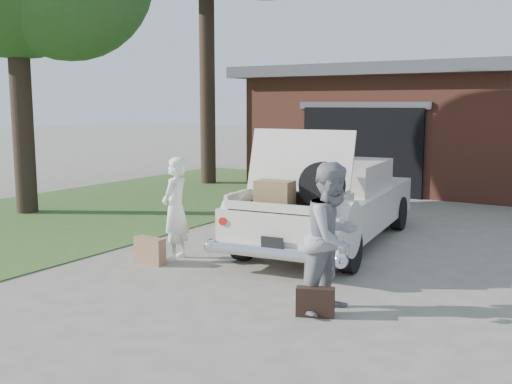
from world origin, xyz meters
The scene contains 8 objects.
ground centered at (0.00, 0.00, 0.00)m, with size 90.00×90.00×0.00m, color gray.
grass_strip centered at (-5.50, 3.00, 0.01)m, with size 6.00×16.00×0.02m, color #2D4C1E.
house centered at (0.98, 11.47, 1.67)m, with size 12.80×7.80×3.30m.
sedan centered at (0.17, 2.59, 0.70)m, with size 2.39×4.93×1.94m.
woman_left centered at (-1.30, 0.43, 0.77)m, with size 0.56×0.37×1.53m, color white.
woman_right centered at (1.61, -0.36, 0.84)m, with size 0.82×0.64×1.68m, color gray.
suitcase_left centered at (-1.47, 0.05, 0.19)m, with size 0.50×0.16×0.39m, color #9B6E4F.
suitcase_right centered at (1.54, -0.62, 0.16)m, with size 0.42×0.13×0.32m, color black.
Camera 1 is at (4.34, -6.27, 2.31)m, focal length 42.00 mm.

